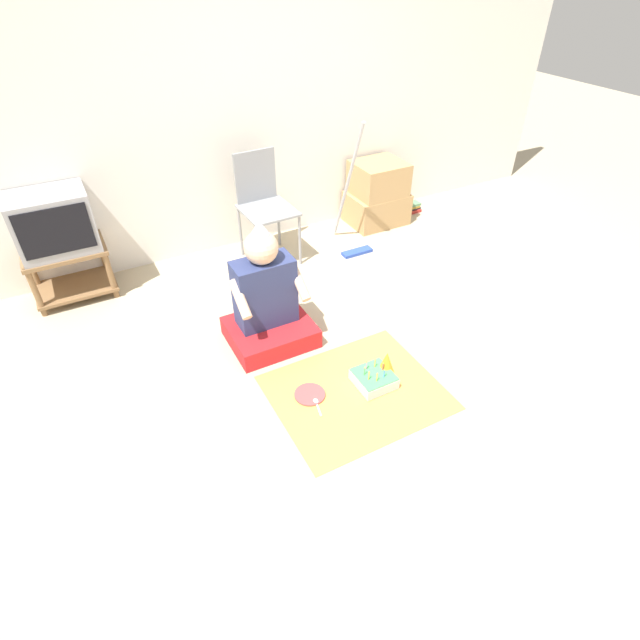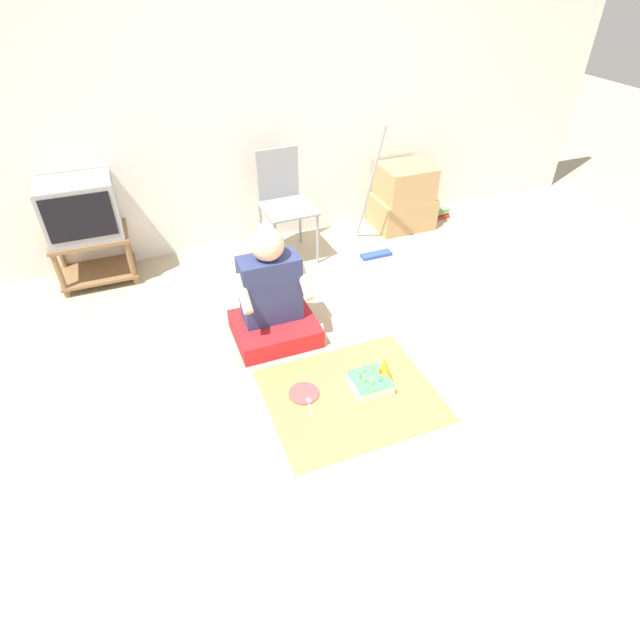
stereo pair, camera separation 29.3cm
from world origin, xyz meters
name	(u,v)px [view 2 (the right image)]	position (x,y,z in m)	size (l,w,h in m)	color
ground_plane	(392,383)	(0.00, 0.00, 0.00)	(16.00, 16.00, 0.00)	tan
wall_back	(278,90)	(0.00, 2.19, 1.27)	(6.40, 0.06, 2.55)	white
tv_stand	(94,254)	(-1.67, 1.96, 0.24)	(0.59, 0.41, 0.41)	olive
tv	(80,209)	(-1.67, 1.96, 0.63)	(0.53, 0.40, 0.44)	#99999E
folding_chair	(284,198)	(-0.10, 1.83, 0.52)	(0.43, 0.45, 0.90)	gray
cardboard_box_stack	(403,198)	(1.11, 1.92, 0.29)	(0.55, 0.43, 0.60)	tan
dust_mop	(373,217)	(0.62, 1.58, 0.33)	(0.28, 0.46, 1.15)	#2D4CB2
book_pile	(439,213)	(1.56, 1.95, 0.04)	(0.20, 0.14, 0.09)	#B72D28
person_seated	(272,300)	(-0.55, 0.74, 0.30)	(0.56, 0.48, 0.90)	red
party_cloth	(351,395)	(-0.29, -0.01, 0.00)	(1.03, 0.86, 0.01)	#EFA84C
birthday_cake	(370,383)	(-0.15, 0.01, 0.05)	(0.23, 0.23, 0.15)	silver
party_hat_blue	(384,370)	(-0.05, 0.03, 0.10)	(0.13, 0.13, 0.19)	gold
paper_plate	(304,393)	(-0.56, 0.11, 0.01)	(0.19, 0.19, 0.01)	#D84C4C
plastic_spoon_near	(309,402)	(-0.55, 0.02, 0.01)	(0.05, 0.14, 0.01)	white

